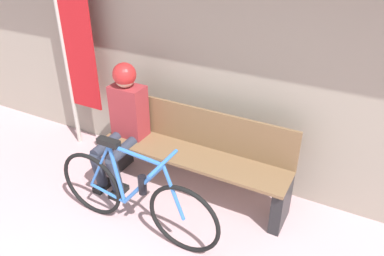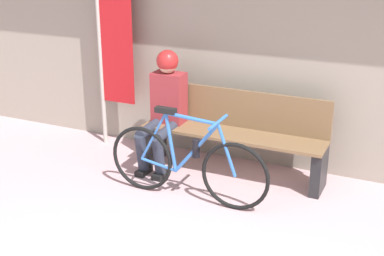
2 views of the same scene
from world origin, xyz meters
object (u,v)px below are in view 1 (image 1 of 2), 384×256
object	(u,v)px
bicycle	(134,197)
banner_pole	(74,45)
park_bench_near	(195,155)
person_seated	(123,116)

from	to	relation	value
bicycle	banner_pole	world-z (taller)	banner_pole
park_bench_near	person_seated	distance (m)	0.81
bicycle	person_seated	world-z (taller)	person_seated
person_seated	banner_pole	distance (m)	1.00
park_bench_near	person_seated	bearing A→B (deg)	-171.10
person_seated	banner_pole	bearing A→B (deg)	160.67
park_bench_near	banner_pole	bearing A→B (deg)	173.85
bicycle	banner_pole	xyz separation A→B (m)	(-1.35, 0.90, 0.88)
park_bench_near	bicycle	world-z (taller)	bicycle
person_seated	banner_pole	xyz separation A→B (m)	(-0.81, 0.28, 0.53)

